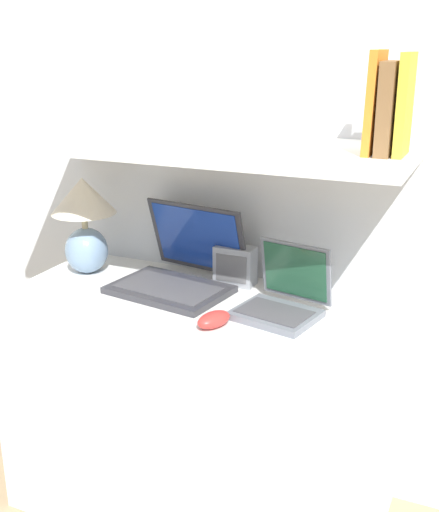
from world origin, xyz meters
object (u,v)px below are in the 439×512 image
(computer_mouse, at_px, (214,320))
(book_yellow, at_px, (405,105))
(laptop_large, at_px, (179,271))
(book_orange, at_px, (375,103))
(router_box, at_px, (235,265))
(laptop_small, at_px, (282,300))
(book_brown, at_px, (389,109))
(table_lamp, at_px, (84,216))

(computer_mouse, xyz_separation_m, book_yellow, (0.43, 0.21, 0.57))
(laptop_large, distance_m, book_orange, 0.79)
(computer_mouse, bearing_deg, laptop_large, 134.55)
(router_box, xyz_separation_m, book_orange, (0.42, -0.11, 0.53))
(laptop_small, distance_m, book_brown, 0.59)
(computer_mouse, bearing_deg, book_yellow, 26.43)
(laptop_small, xyz_separation_m, book_brown, (0.25, 0.05, 0.54))
(laptop_large, bearing_deg, book_brown, -1.28)
(table_lamp, height_order, laptop_small, table_lamp)
(laptop_large, bearing_deg, laptop_small, -10.29)
(laptop_small, bearing_deg, router_box, 142.23)
(book_yellow, xyz_separation_m, book_orange, (-0.07, 0.00, 0.00))
(computer_mouse, relative_size, book_orange, 0.48)
(laptop_small, distance_m, book_yellow, 0.62)
(table_lamp, relative_size, book_orange, 1.26)
(book_orange, bearing_deg, computer_mouse, -148.90)
(table_lamp, xyz_separation_m, book_brown, (0.96, -0.02, 0.39))
(laptop_small, relative_size, book_brown, 1.14)
(laptop_large, distance_m, book_brown, 0.81)
(book_brown, bearing_deg, laptop_small, -167.95)
(laptop_small, height_order, book_brown, book_brown)
(table_lamp, height_order, book_orange, book_orange)
(router_box, relative_size, book_brown, 0.56)
(book_yellow, distance_m, book_brown, 0.04)
(router_box, bearing_deg, table_lamp, -168.83)
(laptop_large, distance_m, router_box, 0.18)
(laptop_small, relative_size, book_orange, 1.02)
(book_brown, relative_size, book_orange, 0.90)
(laptop_large, height_order, laptop_small, laptop_large)
(laptop_small, relative_size, router_box, 2.04)
(book_yellow, bearing_deg, book_orange, 180.00)
(laptop_small, bearing_deg, table_lamp, 174.58)
(computer_mouse, bearing_deg, table_lamp, 158.35)
(table_lamp, xyz_separation_m, laptop_small, (0.71, -0.07, -0.15))
(table_lamp, relative_size, laptop_small, 1.24)
(book_brown, distance_m, book_orange, 0.04)
(router_box, bearing_deg, laptop_small, -37.77)
(laptop_large, relative_size, book_brown, 1.72)
(computer_mouse, height_order, book_yellow, book_yellow)
(table_lamp, distance_m, book_yellow, 1.07)
(book_brown, height_order, book_orange, book_orange)
(computer_mouse, bearing_deg, laptop_small, 48.30)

